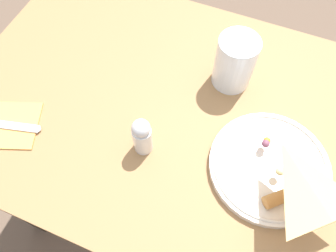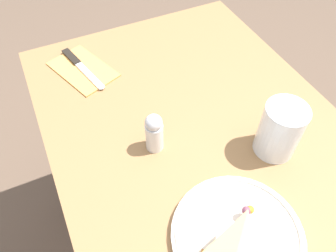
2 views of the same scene
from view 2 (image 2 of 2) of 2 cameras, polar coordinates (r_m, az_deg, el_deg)
The scene contains 6 objects.
dining_table at distance 0.78m, azimuth 9.74°, elevation -12.81°, with size 1.19×0.66×0.71m.
plate_pizza at distance 0.62m, azimuth 12.04°, elevation -18.04°, with size 0.23×0.23×0.05m.
milk_glass at distance 0.70m, azimuth 18.86°, elevation -0.82°, with size 0.09×0.09×0.12m.
napkin_folded at distance 0.91m, azimuth -14.61°, elevation 9.51°, with size 0.21×0.17×0.00m.
butter_knife at distance 0.91m, azimuth -14.99°, elevation 10.04°, with size 0.20×0.07×0.01m.
salt_shaker at distance 0.67m, azimuth -2.42°, elevation -1.09°, with size 0.04×0.04×0.10m.
Camera 2 is at (0.26, -0.26, 1.29)m, focal length 35.00 mm.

